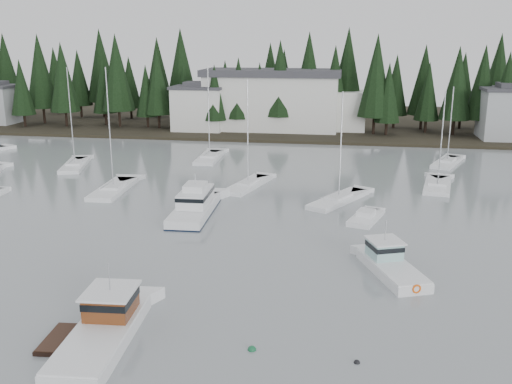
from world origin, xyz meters
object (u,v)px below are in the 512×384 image
lobster_boat_brown (102,331)px  sailboat_11 (339,201)px  harbor_inn (283,100)px  sailboat_0 (75,166)px  house_west (199,107)px  sailboat_2 (437,187)px  lobster_boat_teal (390,266)px  sailboat_5 (447,164)px  sailboat_4 (114,190)px  sailboat_9 (210,159)px  runabout_1 (366,219)px  sailboat_7 (248,186)px  cabin_cruiser_center (195,207)px

lobster_boat_brown → sailboat_11: bearing=-26.3°
harbor_inn → sailboat_0: (-24.18, -34.61, -5.70)m
house_west → sailboat_2: 51.41m
lobster_boat_teal → sailboat_5: size_ratio=0.72×
house_west → sailboat_4: 42.56m
harbor_inn → sailboat_2: size_ratio=2.53×
sailboat_4 → sailboat_5: bearing=-65.3°
house_west → harbor_inn: (15.04, 3.34, 1.12)m
sailboat_2 → sailboat_9: 32.16m
house_west → sailboat_0: bearing=-106.3°
lobster_boat_brown → sailboat_0: 48.28m
house_west → runabout_1: size_ratio=1.63×
harbor_inn → sailboat_4: 48.09m
house_west → sailboat_11: size_ratio=0.78×
sailboat_7 → sailboat_9: bearing=43.7°
sailboat_2 → sailboat_0: bearing=95.9°
house_west → sailboat_5: sailboat_5 is taller
harbor_inn → sailboat_5: 36.07m
house_west → sailboat_0: (-9.14, -31.27, -4.58)m
sailboat_9 → sailboat_11: sailboat_9 is taller
sailboat_0 → sailboat_9: 18.53m
lobster_boat_teal → sailboat_5: sailboat_5 is taller
lobster_boat_brown → sailboat_11: (12.79, 31.21, -0.47)m
harbor_inn → sailboat_7: bearing=-88.9°
sailboat_0 → sailboat_4: size_ratio=0.96×
sailboat_5 → sailboat_7: size_ratio=0.86×
sailboat_0 → sailboat_11: (35.59, -11.35, -0.01)m
harbor_inn → sailboat_4: size_ratio=2.05×
sailboat_0 → sailboat_5: 50.94m
sailboat_0 → runabout_1: size_ratio=2.36×
lobster_boat_teal → sailboat_5: (10.16, 39.92, -0.44)m
lobster_boat_brown → sailboat_2: size_ratio=0.83×
house_west → harbor_inn: harbor_inn is taller
sailboat_5 → sailboat_9: size_ratio=0.82×
lobster_boat_teal → sailboat_7: size_ratio=0.62×
lobster_boat_teal → sailboat_11: bearing=-8.6°
sailboat_4 → sailboat_11: (25.43, -0.31, -0.01)m
harbor_inn → cabin_cruiser_center: harbor_inn is taller
runabout_1 → house_west: bearing=48.4°
lobster_boat_brown → lobster_boat_teal: (16.98, 12.66, -0.04)m
sailboat_4 → house_west: bearing=-1.8°
lobster_boat_teal → sailboat_5: bearing=-35.6°
sailboat_4 → sailboat_11: size_ratio=1.18×
lobster_boat_brown → sailboat_4: 33.96m
runabout_1 → lobster_boat_brown: bearing=165.8°
sailboat_7 → lobster_boat_teal: bearing=-132.9°
cabin_cruiser_center → sailboat_4: size_ratio=0.76×
cabin_cruiser_center → sailboat_7: 11.75m
lobster_boat_teal → sailboat_0: (-39.79, 29.89, -0.42)m
lobster_boat_brown → sailboat_2: 45.97m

